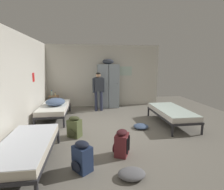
% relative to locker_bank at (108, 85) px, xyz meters
% --- Properties ---
extents(ground_plane, '(9.23, 9.23, 0.00)m').
position_rel_locker_bank_xyz_m(ground_plane, '(-0.15, -2.61, -0.97)').
color(ground_plane, slate).
extents(room_backdrop, '(4.95, 5.83, 2.67)m').
position_rel_locker_bank_xyz_m(room_backdrop, '(-1.47, -1.26, 0.37)').
color(room_backdrop, beige).
rests_on(room_backdrop, ground_plane).
extents(locker_bank, '(0.90, 0.55, 2.07)m').
position_rel_locker_bank_xyz_m(locker_bank, '(0.00, 0.00, 0.00)').
color(locker_bank, '#8C99A3').
rests_on(locker_bank, ground_plane).
extents(shelf_unit, '(0.38, 0.30, 0.57)m').
position_rel_locker_bank_xyz_m(shelf_unit, '(-2.27, -0.08, -0.62)').
color(shelf_unit, '#99704C').
rests_on(shelf_unit, ground_plane).
extents(bed_left_front, '(0.90, 1.90, 0.49)m').
position_rel_locker_bank_xyz_m(bed_left_front, '(-2.02, -4.28, -0.59)').
color(bed_left_front, '#28282D').
rests_on(bed_left_front, ground_plane).
extents(bed_left_rear, '(0.90, 1.90, 0.49)m').
position_rel_locker_bank_xyz_m(bed_left_rear, '(-2.02, -1.39, -0.59)').
color(bed_left_rear, '#28282D').
rests_on(bed_left_rear, ground_plane).
extents(bed_right, '(0.90, 1.90, 0.49)m').
position_rel_locker_bank_xyz_m(bed_right, '(1.71, -2.45, -0.59)').
color(bed_right, '#28282D').
rests_on(bed_right, ground_plane).
extents(bedding_heap, '(0.63, 0.73, 0.23)m').
position_rel_locker_bank_xyz_m(bedding_heap, '(-1.96, -1.45, -0.36)').
color(bedding_heap, slate).
rests_on(bedding_heap, bed_left_rear).
extents(person_traveler, '(0.48, 0.26, 1.53)m').
position_rel_locker_bank_xyz_m(person_traveler, '(-0.45, -0.57, -0.04)').
color(person_traveler, '#2D334C').
rests_on(person_traveler, ground_plane).
extents(water_bottle, '(0.06, 0.06, 0.23)m').
position_rel_locker_bank_xyz_m(water_bottle, '(-2.35, -0.06, -0.29)').
color(water_bottle, silver).
rests_on(water_bottle, shelf_unit).
extents(lotion_bottle, '(0.05, 0.05, 0.16)m').
position_rel_locker_bank_xyz_m(lotion_bottle, '(-2.20, -0.12, -0.33)').
color(lotion_bottle, beige).
rests_on(lotion_bottle, shelf_unit).
extents(backpack_navy, '(0.42, 0.41, 0.55)m').
position_rel_locker_bank_xyz_m(backpack_navy, '(-1.00, -4.56, -0.71)').
color(backpack_navy, navy).
rests_on(backpack_navy, ground_plane).
extents(backpack_olive, '(0.40, 0.41, 0.55)m').
position_rel_locker_bank_xyz_m(backpack_olive, '(-1.24, -3.05, -0.71)').
color(backpack_olive, '#566038').
rests_on(backpack_olive, ground_plane).
extents(backpack_maroon, '(0.40, 0.39, 0.55)m').
position_rel_locker_bank_xyz_m(backpack_maroon, '(-0.21, -4.12, -0.71)').
color(backpack_maroon, maroon).
rests_on(backpack_maroon, ground_plane).
extents(clothes_pile_denim, '(0.43, 0.44, 0.11)m').
position_rel_locker_bank_xyz_m(clothes_pile_denim, '(0.66, -2.68, -0.91)').
color(clothes_pile_denim, '#42567A').
rests_on(clothes_pile_denim, ground_plane).
extents(clothes_pile_grey, '(0.47, 0.37, 0.14)m').
position_rel_locker_bank_xyz_m(clothes_pile_grey, '(-0.18, -4.87, -0.90)').
color(clothes_pile_grey, slate).
rests_on(clothes_pile_grey, ground_plane).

